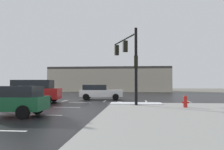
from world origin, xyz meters
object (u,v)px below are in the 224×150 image
traffic_signal_mast (129,55)px  sedan_green (6,100)px  fire_hydrant (185,101)px  suv_red (33,91)px  sedan_white (100,92)px

traffic_signal_mast → sedan_green: traffic_signal_mast is taller
traffic_signal_mast → fire_hydrant: size_ratio=7.24×
traffic_signal_mast → suv_red: (-8.63, 1.35, -2.90)m
suv_red → sedan_green: 8.42m
traffic_signal_mast → suv_red: traffic_signal_mast is taller
fire_hydrant → suv_red: (-12.42, 3.96, 0.55)m
suv_red → sedan_green: suv_red is taller
suv_red → sedan_white: (5.36, 4.44, -0.24)m
traffic_signal_mast → fire_hydrant: (3.79, -2.61, -3.46)m
fire_hydrant → sedan_white: size_ratio=0.17×
traffic_signal_mast → sedan_white: size_ratio=1.24×
traffic_signal_mast → fire_hydrant: 5.75m
sedan_green → traffic_signal_mast: bearing=-135.3°
fire_hydrant → sedan_green: size_ratio=0.17×
traffic_signal_mast → sedan_green: 9.76m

